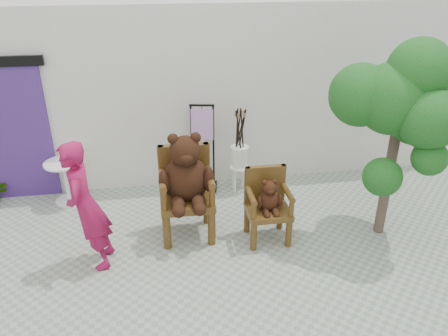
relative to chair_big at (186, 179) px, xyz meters
name	(u,v)px	position (x,y,z in m)	size (l,w,h in m)	color
ground_plane	(224,277)	(0.37, -1.03, -0.89)	(60.00, 60.00, 0.00)	#949C8B
back_wall	(196,92)	(0.37, 2.07, 0.61)	(9.00, 1.00, 3.00)	silver
doorway	(10,131)	(-2.63, 1.55, 0.27)	(1.40, 0.11, 2.33)	#462776
chair_big	(186,179)	(0.00, 0.00, 0.00)	(0.75, 0.83, 1.57)	#422A0E
chair_small	(268,200)	(1.10, -0.25, -0.29)	(0.59, 0.54, 1.04)	#422A0E
person	(86,207)	(-1.27, -0.48, -0.03)	(0.63, 0.41, 1.71)	#971241
cafe_table	(66,177)	(-1.85, 1.23, -0.45)	(0.60, 0.60, 0.70)	white
display_stand	(203,158)	(0.38, 1.32, -0.31)	(0.51, 0.42, 1.51)	black
stool_bucket	(239,156)	(0.97, 1.16, -0.25)	(0.32, 0.32, 1.45)	white
tree	(408,99)	(2.84, -0.36, 1.11)	(1.76, 1.61, 2.79)	#413027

